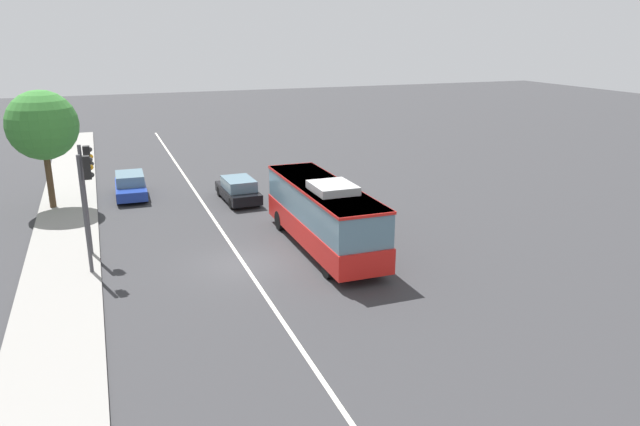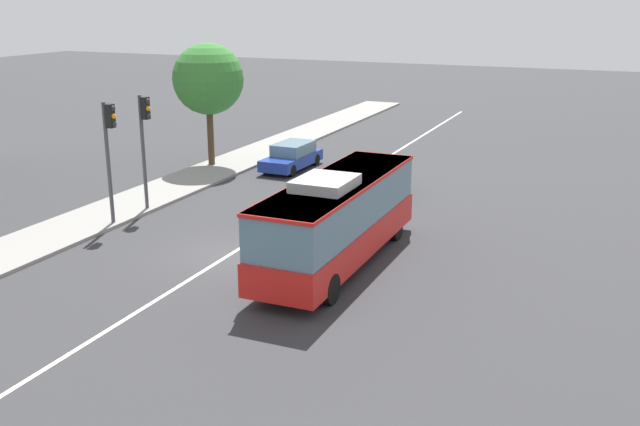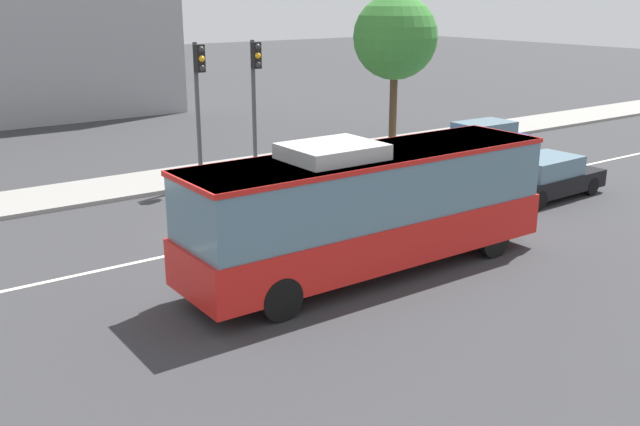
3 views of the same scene
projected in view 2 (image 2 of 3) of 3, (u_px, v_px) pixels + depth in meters
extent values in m
plane|color=#333335|center=(232.00, 254.00, 27.18)|extent=(160.00, 160.00, 0.00)
cube|color=gray|center=(73.00, 227.00, 30.05)|extent=(80.00, 3.17, 0.14)
cube|color=silver|center=(232.00, 253.00, 27.17)|extent=(76.00, 0.16, 0.01)
cube|color=red|center=(338.00, 238.00, 25.89)|extent=(10.01, 2.55, 1.10)
cube|color=slate|center=(338.00, 202.00, 25.50)|extent=(9.81, 2.47, 1.58)
cube|color=red|center=(338.00, 182.00, 25.30)|extent=(9.91, 2.52, 0.12)
cube|color=#B2B2B2|center=(325.00, 183.00, 24.17)|extent=(2.21, 1.81, 0.36)
cylinder|color=black|center=(344.00, 221.00, 29.43)|extent=(1.00, 0.30, 1.00)
cylinder|color=black|center=(396.00, 228.00, 28.60)|extent=(1.00, 0.30, 1.00)
cylinder|color=black|center=(267.00, 278.00, 23.45)|extent=(1.00, 0.30, 1.00)
cylinder|color=black|center=(330.00, 289.00, 22.62)|extent=(1.00, 0.30, 1.00)
cube|color=black|center=(375.00, 184.00, 35.12)|extent=(4.56, 1.95, 0.60)
cube|color=slate|center=(374.00, 173.00, 34.72)|extent=(2.58, 1.74, 0.64)
cylinder|color=black|center=(369.00, 180.00, 36.80)|extent=(0.65, 0.24, 0.64)
cylinder|color=black|center=(400.00, 183.00, 36.24)|extent=(0.65, 0.24, 0.64)
cylinder|color=black|center=(350.00, 194.00, 34.13)|extent=(0.65, 0.24, 0.64)
cylinder|color=black|center=(382.00, 197.00, 33.56)|extent=(0.65, 0.24, 0.64)
cube|color=#1E3899|center=(291.00, 160.00, 40.28)|extent=(4.55, 1.92, 0.60)
cube|color=slate|center=(293.00, 148.00, 40.31)|extent=(2.56, 1.72, 0.64)
cylinder|color=black|center=(292.00, 171.00, 38.71)|extent=(0.65, 0.24, 0.64)
cylinder|color=black|center=(266.00, 168.00, 39.36)|extent=(0.65, 0.24, 0.64)
cylinder|color=black|center=(316.00, 160.00, 41.31)|extent=(0.65, 0.24, 0.64)
cylinder|color=black|center=(291.00, 157.00, 41.96)|extent=(0.65, 0.24, 0.64)
cylinder|color=#47474C|center=(109.00, 165.00, 29.78)|extent=(0.16, 0.16, 5.20)
cube|color=black|center=(110.00, 116.00, 29.10)|extent=(0.34, 0.30, 0.96)
sphere|color=#2D2D2D|center=(113.00, 108.00, 28.96)|extent=(0.22, 0.22, 0.22)
sphere|color=#F9A514|center=(113.00, 116.00, 29.06)|extent=(0.22, 0.22, 0.22)
sphere|color=#2D2D2D|center=(114.00, 124.00, 29.15)|extent=(0.22, 0.22, 0.22)
cylinder|color=#47474C|center=(143.00, 154.00, 31.84)|extent=(0.16, 0.16, 5.20)
cube|color=black|center=(145.00, 108.00, 31.12)|extent=(0.34, 0.30, 0.96)
sphere|color=#2D2D2D|center=(147.00, 101.00, 30.96)|extent=(0.22, 0.22, 0.22)
sphere|color=#F9A514|center=(148.00, 108.00, 31.06)|extent=(0.22, 0.22, 0.22)
sphere|color=#2D2D2D|center=(148.00, 116.00, 31.15)|extent=(0.22, 0.22, 0.22)
cylinder|color=#4C3823|center=(211.00, 136.00, 40.59)|extent=(0.36, 0.36, 3.46)
sphere|color=#387F33|center=(208.00, 79.00, 39.67)|extent=(3.91, 3.91, 3.91)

